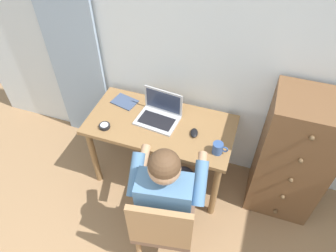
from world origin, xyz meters
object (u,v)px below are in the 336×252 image
Objects in this scene: computer_mouse at (194,133)px; person_seated at (168,189)px; desk_clock at (105,126)px; notebook_pad at (125,102)px; dresser at (293,157)px; desk at (161,132)px; coffee_mug at (218,148)px; laptop at (159,114)px; chair at (163,225)px.

person_seated is at bearing -108.13° from computer_mouse.
desk_clock reaches higher than notebook_pad.
dresser reaches higher than desk_clock.
desk is 5.85× the size of notebook_pad.
coffee_mug reaches higher than desk.
dresser is (1.09, 0.10, -0.02)m from desk.
laptop is (-0.03, 0.06, 0.16)m from desk.
chair is (-0.81, -0.84, -0.10)m from dresser.
chair is at bearing -69.37° from desk.
desk is 1.40× the size of chair.
computer_mouse is at bearing -14.58° from laptop.
person_seated is (0.25, -0.56, 0.07)m from desk.
person_seated is 11.96× the size of computer_mouse.
laptop is 4.05× the size of desk_clock.
desk_clock is (-0.39, -0.25, -0.04)m from laptop.
person_seated reaches higher than notebook_pad.
laptop is at bearing 114.57° from person_seated.
coffee_mug is at bearing 2.24° from desk_clock.
person_seated reaches higher than laptop.
person_seated is 0.68m from laptop.
computer_mouse is 0.83× the size of coffee_mug.
laptop is at bearing 32.31° from desk_clock.
coffee_mug reaches higher than computer_mouse.
dresser is 1.13m from laptop.
coffee_mug is (0.24, 0.59, 0.27)m from chair.
computer_mouse is at bearing 88.56° from chair.
person_seated is 0.54m from computer_mouse.
coffee_mug is (0.54, -0.21, -0.00)m from laptop.
desk_clock is at bearing -147.69° from laptop.
desk_clock is at bearing -155.76° from desk.
notebook_pad is at bearing 161.63° from coffee_mug.
desk is at bearing 161.28° from computer_mouse.
laptop reaches higher than notebook_pad.
dresser is 11.81× the size of computer_mouse.
desk is 0.43m from notebook_pad.
desk_clock is at bearing -81.42° from notebook_pad.
computer_mouse is 0.25m from coffee_mug.
desk is at bearing -62.04° from laptop.
dresser is 1.07m from person_seated.
dresser is 0.99× the size of person_seated.
coffee_mug is at bearing -42.97° from computer_mouse.
chair is 0.90m from laptop.
notebook_pad is (-0.67, 0.89, 0.23)m from chair.
desk is 0.80m from chair.
desk_clock is at bearing 150.97° from person_seated.
laptop is 1.74× the size of notebook_pad.
person_seated is 5.69× the size of notebook_pad.
chair is (0.28, -0.74, -0.12)m from desk.
desk_clock is (-0.71, -0.16, -0.00)m from computer_mouse.
computer_mouse is (0.33, -0.09, -0.04)m from laptop.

